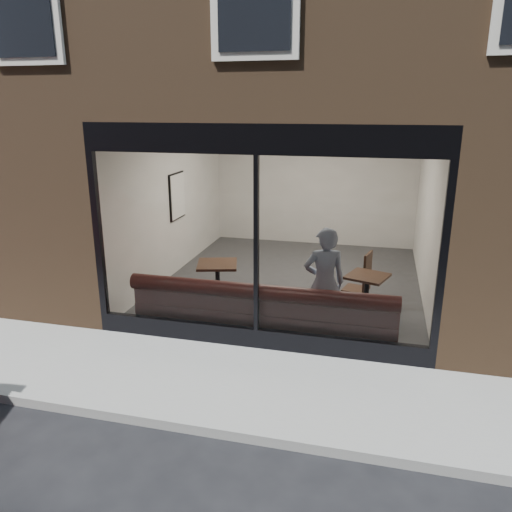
% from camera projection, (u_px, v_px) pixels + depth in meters
% --- Properties ---
extents(ground, '(120.00, 120.00, 0.00)m').
position_uv_depth(ground, '(211.00, 432.00, 5.45)').
color(ground, black).
rests_on(ground, ground).
extents(sidewalk_near, '(40.00, 2.00, 0.01)m').
position_uv_depth(sidewalk_near, '(237.00, 384.00, 6.38)').
color(sidewalk_near, gray).
rests_on(sidewalk_near, ground).
extents(kerb_near, '(40.00, 0.10, 0.12)m').
position_uv_depth(kerb_near, '(209.00, 430.00, 5.39)').
color(kerb_near, gray).
rests_on(kerb_near, ground).
extents(host_building_pier_left, '(2.50, 12.00, 3.20)m').
position_uv_depth(host_building_pier_left, '(174.00, 176.00, 13.29)').
color(host_building_pier_left, brown).
rests_on(host_building_pier_left, ground).
extents(host_building_pier_right, '(2.50, 12.00, 3.20)m').
position_uv_depth(host_building_pier_right, '(476.00, 187.00, 11.54)').
color(host_building_pier_right, brown).
rests_on(host_building_pier_right, ground).
extents(host_building_backfill, '(5.00, 6.00, 3.20)m').
position_uv_depth(host_building_backfill, '(328.00, 168.00, 15.20)').
color(host_building_backfill, brown).
rests_on(host_building_backfill, ground).
extents(cafe_floor, '(6.00, 6.00, 0.00)m').
position_uv_depth(cafe_floor, '(292.00, 281.00, 10.09)').
color(cafe_floor, '#2D2D30').
rests_on(cafe_floor, ground).
extents(cafe_ceiling, '(6.00, 6.00, 0.00)m').
position_uv_depth(cafe_ceiling, '(295.00, 118.00, 9.17)').
color(cafe_ceiling, white).
rests_on(cafe_ceiling, host_building_upper).
extents(cafe_wall_back, '(5.00, 0.00, 5.00)m').
position_uv_depth(cafe_wall_back, '(314.00, 182.00, 12.41)').
color(cafe_wall_back, silver).
rests_on(cafe_wall_back, ground).
extents(cafe_wall_left, '(0.00, 6.00, 6.00)m').
position_uv_depth(cafe_wall_left, '(174.00, 198.00, 10.21)').
color(cafe_wall_left, silver).
rests_on(cafe_wall_left, ground).
extents(cafe_wall_right, '(0.00, 6.00, 6.00)m').
position_uv_depth(cafe_wall_right, '(429.00, 210.00, 9.05)').
color(cafe_wall_right, silver).
rests_on(cafe_wall_right, ground).
extents(storefront_kick, '(5.00, 0.10, 0.30)m').
position_uv_depth(storefront_kick, '(256.00, 338.00, 7.31)').
color(storefront_kick, black).
rests_on(storefront_kick, ground).
extents(storefront_header, '(5.00, 0.10, 0.40)m').
position_uv_depth(storefront_header, '(256.00, 139.00, 6.49)').
color(storefront_header, black).
rests_on(storefront_header, host_building_upper).
extents(storefront_mullion, '(0.06, 0.10, 2.50)m').
position_uv_depth(storefront_mullion, '(256.00, 246.00, 6.91)').
color(storefront_mullion, black).
rests_on(storefront_mullion, storefront_kick).
extents(storefront_glass, '(4.80, 0.00, 4.80)m').
position_uv_depth(storefront_glass, '(256.00, 247.00, 6.88)').
color(storefront_glass, white).
rests_on(storefront_glass, storefront_kick).
extents(banquette, '(4.00, 0.55, 0.45)m').
position_uv_depth(banquette, '(263.00, 322.00, 7.66)').
color(banquette, '#391714').
rests_on(banquette, cafe_floor).
extents(person, '(0.72, 0.58, 1.72)m').
position_uv_depth(person, '(324.00, 283.00, 7.49)').
color(person, '#8D9BB7').
rests_on(person, cafe_floor).
extents(cafe_table_left, '(0.84, 0.84, 0.04)m').
position_uv_depth(cafe_table_left, '(217.00, 264.00, 8.77)').
color(cafe_table_left, '#302013').
rests_on(cafe_table_left, cafe_floor).
extents(cafe_table_right, '(0.78, 0.78, 0.04)m').
position_uv_depth(cafe_table_right, '(367.00, 276.00, 8.16)').
color(cafe_table_right, '#302013').
rests_on(cafe_table_right, cafe_floor).
extents(cafe_chair_right, '(0.51, 0.51, 0.04)m').
position_uv_depth(cafe_chair_right, '(356.00, 289.00, 9.00)').
color(cafe_chair_right, '#302013').
rests_on(cafe_chair_right, cafe_floor).
extents(wall_poster, '(0.02, 0.67, 0.90)m').
position_uv_depth(wall_poster, '(178.00, 196.00, 10.32)').
color(wall_poster, white).
rests_on(wall_poster, cafe_wall_left).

